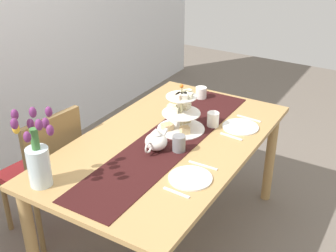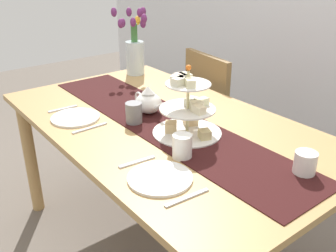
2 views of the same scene
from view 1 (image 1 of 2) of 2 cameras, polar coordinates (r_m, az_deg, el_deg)
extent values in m
plane|color=#6B6056|center=(3.06, -0.04, -14.35)|extent=(8.00, 8.00, 0.00)
cube|color=tan|center=(2.63, -0.05, -2.19)|extent=(1.69, 0.97, 0.03)
cylinder|color=tan|center=(3.30, 13.20, -4.01)|extent=(0.07, 0.07, 0.73)
cylinder|color=tan|center=(2.60, -17.45, -14.32)|extent=(0.07, 0.07, 0.73)
cylinder|color=tan|center=(3.58, 0.63, -0.55)|extent=(0.07, 0.07, 0.73)
cylinder|color=olive|center=(3.35, -15.27, -6.96)|extent=(0.04, 0.04, 0.41)
cylinder|color=olive|center=(3.20, -20.37, -9.65)|extent=(0.04, 0.04, 0.41)
cylinder|color=olive|center=(3.11, -11.12, -9.39)|extent=(0.04, 0.04, 0.41)
cylinder|color=olive|center=(2.95, -16.44, -12.50)|extent=(0.04, 0.04, 0.41)
cube|color=red|center=(3.01, -16.36, -6.04)|extent=(0.47, 0.47, 0.05)
cube|color=olive|center=(2.75, -14.65, -3.10)|extent=(0.42, 0.09, 0.45)
cube|color=black|center=(2.62, 0.13, -1.92)|extent=(1.61, 0.34, 0.00)
cylinder|color=beige|center=(2.68, 1.74, 2.24)|extent=(0.01, 0.01, 0.28)
cylinder|color=white|center=(2.74, 1.70, -0.35)|extent=(0.30, 0.30, 0.01)
cylinder|color=white|center=(2.69, 1.73, 1.72)|extent=(0.24, 0.24, 0.01)
cylinder|color=white|center=(2.65, 1.76, 3.87)|extent=(0.19, 0.19, 0.01)
cube|color=#D2C184|center=(2.81, 2.34, 0.87)|extent=(0.06, 0.06, 0.04)
cube|color=#E4C28A|center=(2.72, -0.09, -0.09)|extent=(0.09, 0.08, 0.04)
cube|color=#D8BA83|center=(2.67, 2.22, -0.55)|extent=(0.07, 0.07, 0.04)
cube|color=beige|center=(2.74, 2.37, 2.63)|extent=(0.06, 0.04, 0.03)
cube|color=#EFE6C0|center=(2.72, 1.56, 2.43)|extent=(0.07, 0.06, 0.03)
cube|color=#EDEAB7|center=(2.73, 0.54, 2.49)|extent=(0.04, 0.06, 0.03)
cube|color=beige|center=(2.69, 0.78, 2.09)|extent=(0.05, 0.06, 0.03)
cube|color=beige|center=(2.62, 1.15, 4.05)|extent=(0.06, 0.04, 0.03)
cube|color=beige|center=(2.61, 1.47, 3.92)|extent=(0.06, 0.04, 0.03)
cube|color=beige|center=(2.60, 2.13, 3.89)|extent=(0.07, 0.06, 0.03)
cube|color=beige|center=(2.62, 2.62, 4.02)|extent=(0.04, 0.06, 0.03)
cube|color=beige|center=(2.66, 2.53, 4.41)|extent=(0.07, 0.06, 0.03)
sphere|color=orange|center=(2.62, 1.78, 5.25)|extent=(0.02, 0.02, 0.02)
ellipsoid|color=white|center=(2.50, -1.56, -2.05)|extent=(0.13, 0.13, 0.10)
cone|color=white|center=(2.47, -1.58, -0.68)|extent=(0.06, 0.06, 0.04)
cylinder|color=white|center=(2.56, -0.49, -1.01)|extent=(0.07, 0.02, 0.06)
torus|color=white|center=(2.44, -2.57, -2.84)|extent=(0.07, 0.01, 0.07)
cylinder|color=silver|center=(2.27, -16.49, -5.14)|extent=(0.11, 0.11, 0.21)
cylinder|color=#3D7538|center=(2.20, -17.01, -1.74)|extent=(0.04, 0.04, 0.12)
ellipsoid|color=#6B2860|center=(2.22, -15.32, 1.81)|extent=(0.04, 0.04, 0.06)
ellipsoid|color=#6B2860|center=(2.18, -17.26, 1.72)|extent=(0.04, 0.04, 0.06)
ellipsoid|color=#6B2860|center=(2.22, -17.54, 0.25)|extent=(0.04, 0.04, 0.06)
ellipsoid|color=#6B2860|center=(2.19, -19.40, 1.41)|extent=(0.04, 0.04, 0.06)
ellipsoid|color=yellow|center=(2.18, -19.26, -0.31)|extent=(0.04, 0.04, 0.06)
ellipsoid|color=#6B2860|center=(2.11, -19.44, 0.28)|extent=(0.04, 0.04, 0.06)
ellipsoid|color=#6B2860|center=(2.10, -17.92, -1.37)|extent=(0.04, 0.04, 0.06)
ellipsoid|color=#6B2860|center=(2.03, -16.52, 0.16)|extent=(0.04, 0.04, 0.06)
ellipsoid|color=#6B2860|center=(2.10, -15.15, -0.55)|extent=(0.04, 0.04, 0.06)
ellipsoid|color=#6B2860|center=(2.16, -15.71, 0.37)|extent=(0.04, 0.04, 0.06)
cylinder|color=white|center=(3.18, 4.34, 4.34)|extent=(0.08, 0.08, 0.08)
cylinder|color=white|center=(2.28, 2.93, -6.80)|extent=(0.23, 0.23, 0.01)
cube|color=silver|center=(2.17, 1.09, -8.70)|extent=(0.02, 0.15, 0.01)
cube|color=silver|center=(2.39, 4.59, -5.16)|extent=(0.02, 0.17, 0.01)
cylinder|color=white|center=(2.81, 9.44, -0.11)|extent=(0.23, 0.23, 0.01)
cube|color=silver|center=(2.69, 8.26, -1.37)|extent=(0.03, 0.15, 0.01)
cube|color=silver|center=(2.93, 10.53, 0.97)|extent=(0.03, 0.17, 0.01)
cylinder|color=slate|center=(2.49, 1.44, -2.27)|extent=(0.08, 0.08, 0.09)
cylinder|color=white|center=(2.78, 5.90, 0.85)|extent=(0.08, 0.08, 0.09)
camera|label=2|loc=(3.31, 28.09, 14.62)|focal=40.87mm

